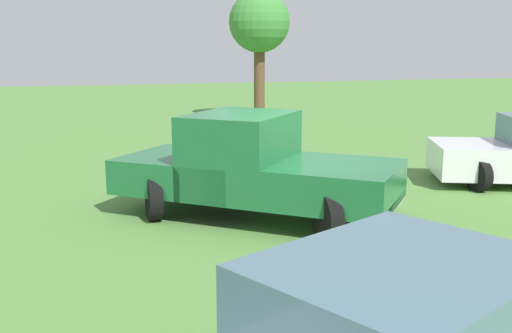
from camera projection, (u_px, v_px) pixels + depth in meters
ground_plane at (287, 217)px, 10.45m from camera, size 80.00×80.00×0.00m
pickup_truck at (249, 164)px, 10.30m from camera, size 4.61×4.94×1.80m
tree_back_left at (259, 24)px, 24.03m from camera, size 2.45×2.45×5.15m
traffic_cone at (230, 156)px, 14.78m from camera, size 0.32×0.32×0.55m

